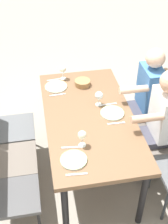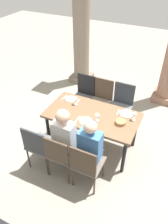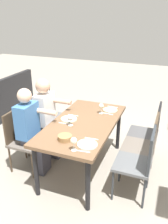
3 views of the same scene
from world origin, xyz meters
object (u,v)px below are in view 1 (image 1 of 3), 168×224
Objects in this scene: chair_mid_north at (3,155)px; plate_0 at (74,160)px; chair_east_north at (4,124)px; diner_woman_green at (143,99)px; plate_2 at (56,87)px; bread_basket at (83,83)px; chair_west_north at (2,190)px; diner_man_white at (157,124)px; wine_glass_0 at (82,135)px; plate_1 at (112,113)px; wine_glass_1 at (99,96)px; wine_glass_2 at (63,69)px; chair_east_south at (157,108)px; dining_table at (89,121)px.

chair_mid_north is 0.77m from plate_0.
diner_woman_green is at bearing -90.12° from chair_east_north.
bread_basket is (-0.01, -0.29, 0.02)m from plate_2.
chair_west_north is 0.73× the size of diner_man_white.
wine_glass_0 reaches higher than plate_1.
chair_west_north is 1.26m from wine_glass_1.
wine_glass_2 is (0.72, 0.39, 0.11)m from plate_1.
chair_west_north is 0.85m from chair_east_north.
chair_west_north reaches higher than chair_east_south.
wine_glass_0 is at bearing 153.92° from wine_glass_1.
diner_man_white reaches higher than plate_2.
dining_table is 0.67m from diner_man_white.
bread_basket is at bearing -13.80° from plate_0.
wine_glass_0 is 0.98× the size of wine_glass_2.
chair_mid_north is 1.08m from wine_glass_1.
plate_0 is at bearing 133.09° from diner_woman_green.
wine_glass_0 is (-0.23, -0.71, 0.35)m from chair_mid_north.
chair_east_north is at bearing 105.29° from bread_basket.
chair_east_south is at bearing -90.00° from chair_east_north.
wine_glass_0 is (0.16, -0.10, 0.11)m from plate_0.
wine_glass_1 is at bearing 104.42° from diner_woman_green.
chair_mid_north is at bearing 106.43° from diner_woman_green.
diner_woman_green is at bearing 90.94° from chair_east_south.
chair_east_south is 1.25m from wine_glass_0.
plate_0 is at bearing 176.65° from wine_glass_2.
plate_2 is 0.22m from wine_glass_2.
wine_glass_0 is (-0.39, 0.14, 0.19)m from dining_table.
plate_2 is at bearing 7.74° from wine_glass_0.
chair_east_south is 0.90m from bread_basket.
wine_glass_2 is 0.27m from bread_basket.
dining_table is at bearing 108.74° from chair_east_south.
diner_man_white is 0.93m from bread_basket.
dining_table is at bearing 85.63° from plate_1.
dining_table is 6.70× the size of plate_2.
chair_west_north is 1.74m from diner_woman_green.
bread_basket is at bearing 41.71° from diner_man_white.
diner_woman_green is 0.69m from bread_basket.
diner_woman_green is at bearing -49.63° from wine_glass_0.
wine_glass_2 is (0.41, 0.82, 0.21)m from diner_woman_green.
diner_woman_green is (0.85, -1.51, 0.14)m from chair_west_north.
diner_woman_green is (-0.00, -1.51, 0.13)m from chair_east_north.
chair_east_north reaches higher than chair_east_south.
chair_mid_north is 1.15m from bread_basket.
wine_glass_0 is 0.60m from wine_glass_1.
plate_2 is (1.11, -0.59, 0.25)m from chair_west_north.
wine_glass_0 is at bearing 124.66° from chair_east_south.
diner_woman_green is 0.59m from wine_glass_1.
chair_east_south is 3.74× the size of plate_2.
dining_table is 0.91m from chair_east_south.
diner_man_white is 5.50× the size of plate_1.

